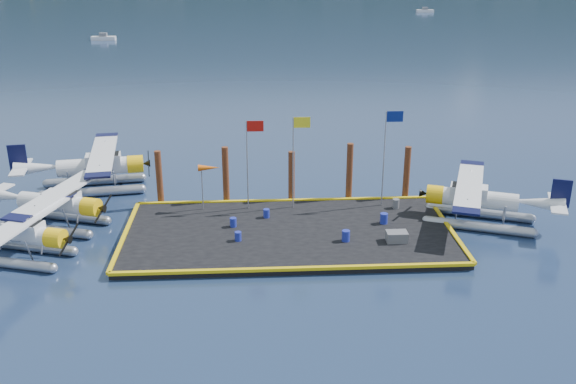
% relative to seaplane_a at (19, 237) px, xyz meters
% --- Properties ---
extents(ground, '(4000.00, 4000.00, 0.00)m').
position_rel_seaplane_a_xyz_m(ground, '(15.43, 2.20, -1.43)').
color(ground, '#192E4C').
rests_on(ground, ground).
extents(dock, '(20.00, 10.00, 0.40)m').
position_rel_seaplane_a_xyz_m(dock, '(15.43, 2.20, -1.23)').
color(dock, black).
rests_on(dock, ground).
extents(dock_bumpers, '(20.25, 10.25, 0.18)m').
position_rel_seaplane_a_xyz_m(dock_bumpers, '(15.43, 2.20, -0.94)').
color(dock_bumpers, gold).
rests_on(dock_bumpers, dock).
extents(seaplane_a, '(8.58, 9.21, 3.29)m').
position_rel_seaplane_a_xyz_m(seaplane_a, '(0.00, 0.00, 0.00)').
color(seaplane_a, '#92959F').
rests_on(seaplane_a, ground).
extents(seaplane_b, '(8.90, 9.51, 3.41)m').
position_rel_seaplane_a_xyz_m(seaplane_b, '(0.92, 4.42, 0.05)').
color(seaplane_b, '#92959F').
rests_on(seaplane_b, ground).
extents(seaplane_c, '(9.75, 10.73, 3.79)m').
position_rel_seaplane_a_xyz_m(seaplane_c, '(2.04, 11.06, 0.22)').
color(seaplane_c, '#92959F').
rests_on(seaplane_c, ground).
extents(seaplane_d, '(9.26, 9.83, 3.54)m').
position_rel_seaplane_a_xyz_m(seaplane_d, '(27.42, 3.53, 0.11)').
color(seaplane_d, '#92959F').
rests_on(seaplane_d, ground).
extents(drum_0, '(0.41, 0.41, 0.58)m').
position_rel_seaplane_a_xyz_m(drum_0, '(12.00, 3.01, -0.74)').
color(drum_0, navy).
rests_on(drum_0, dock).
extents(drum_1, '(0.47, 0.47, 0.67)m').
position_rel_seaplane_a_xyz_m(drum_1, '(18.73, 0.54, -0.70)').
color(drum_1, navy).
rests_on(drum_1, dock).
extents(drum_2, '(0.48, 0.48, 0.67)m').
position_rel_seaplane_a_xyz_m(drum_2, '(21.50, 2.97, -0.70)').
color(drum_2, navy).
rests_on(drum_2, dock).
extents(drum_3, '(0.40, 0.40, 0.56)m').
position_rel_seaplane_a_xyz_m(drum_3, '(12.33, 0.95, -0.75)').
color(drum_3, navy).
rests_on(drum_3, dock).
extents(drum_4, '(0.45, 0.45, 0.63)m').
position_rel_seaplane_a_xyz_m(drum_4, '(22.80, 5.45, -0.72)').
color(drum_4, '#595A5F').
rests_on(drum_4, dock).
extents(drum_5, '(0.40, 0.40, 0.57)m').
position_rel_seaplane_a_xyz_m(drum_5, '(14.11, 4.35, -0.75)').
color(drum_5, navy).
rests_on(drum_5, dock).
extents(crate, '(1.24, 0.83, 0.62)m').
position_rel_seaplane_a_xyz_m(crate, '(21.73, 0.30, -0.72)').
color(crate, '#595A5F').
rests_on(crate, dock).
extents(flagpole_red, '(1.14, 0.08, 6.00)m').
position_rel_seaplane_a_xyz_m(flagpole_red, '(13.14, 6.00, 2.96)').
color(flagpole_red, '#919199').
rests_on(flagpole_red, dock).
extents(flagpole_yellow, '(1.14, 0.08, 6.20)m').
position_rel_seaplane_a_xyz_m(flagpole_yellow, '(16.14, 6.00, 3.08)').
color(flagpole_yellow, '#919199').
rests_on(flagpole_yellow, dock).
extents(flagpole_blue, '(1.14, 0.08, 6.50)m').
position_rel_seaplane_a_xyz_m(flagpole_blue, '(22.13, 6.00, 3.25)').
color(flagpole_blue, '#919199').
rests_on(flagpole_blue, dock).
extents(windsock, '(1.40, 0.44, 3.12)m').
position_rel_seaplane_a_xyz_m(windsock, '(10.41, 6.00, 1.80)').
color(windsock, '#919199').
rests_on(windsock, dock).
extents(piling_0, '(0.44, 0.44, 4.00)m').
position_rel_seaplane_a_xyz_m(piling_0, '(6.93, 7.60, 0.57)').
color(piling_0, '#402112').
rests_on(piling_0, ground).
extents(piling_1, '(0.44, 0.44, 4.20)m').
position_rel_seaplane_a_xyz_m(piling_1, '(11.43, 7.60, 0.67)').
color(piling_1, '#402112').
rests_on(piling_1, ground).
extents(piling_2, '(0.44, 0.44, 3.80)m').
position_rel_seaplane_a_xyz_m(piling_2, '(15.93, 7.60, 0.47)').
color(piling_2, '#402112').
rests_on(piling_2, ground).
extents(piling_3, '(0.44, 0.44, 4.30)m').
position_rel_seaplane_a_xyz_m(piling_3, '(19.93, 7.60, 0.72)').
color(piling_3, '#402112').
rests_on(piling_3, ground).
extents(piling_4, '(0.44, 0.44, 4.00)m').
position_rel_seaplane_a_xyz_m(piling_4, '(23.93, 7.60, 0.57)').
color(piling_4, '#402112').
rests_on(piling_4, ground).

